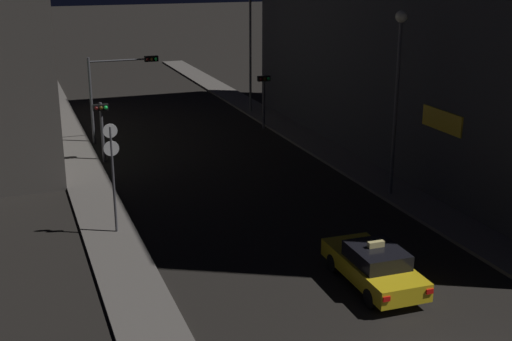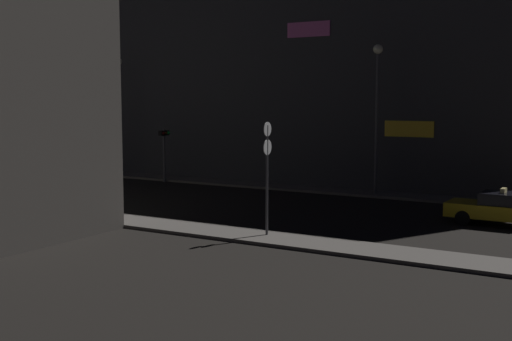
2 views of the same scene
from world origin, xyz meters
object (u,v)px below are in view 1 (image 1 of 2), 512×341
Objects in this scene: taxi at (374,265)px; traffic_light_overhead at (117,80)px; traffic_light_left_kerb at (101,119)px; traffic_light_right_kerb at (264,90)px; street_lamp_far_block at (250,36)px; sign_pole_left at (113,168)px; street_lamp_near_block at (398,71)px.

taxi is 0.89× the size of traffic_light_overhead.
traffic_light_right_kerb reaches higher than traffic_light_left_kerb.
taxi is at bearing -101.05° from street_lamp_far_block.
traffic_light_left_kerb is 10.41m from sign_pole_left.
traffic_light_left_kerb is at bearing -159.56° from traffic_light_right_kerb.
traffic_light_left_kerb is 0.40× the size of street_lamp_far_block.
street_lamp_near_block is at bearing 0.88° from sign_pole_left.
street_lamp_near_block is at bearing 55.39° from taxi.
traffic_light_left_kerb is 11.45m from traffic_light_right_kerb.
traffic_light_left_kerb is 0.74× the size of sign_pole_left.
sign_pole_left is (-11.75, -14.36, 0.27)m from traffic_light_right_kerb.
taxi is 22.26m from traffic_light_right_kerb.
traffic_light_right_kerb is (10.73, 4.00, 0.16)m from traffic_light_left_kerb.
traffic_light_right_kerb is (4.42, 21.75, 1.77)m from taxi.
street_lamp_near_block is 18.57m from street_lamp_far_block.
street_lamp_far_block is at bearing 78.95° from taxi.
traffic_light_overhead reaches higher than traffic_light_right_kerb.
traffic_light_right_kerb is 5.30m from street_lamp_far_block.
sign_pole_left is (-1.02, -10.36, 0.43)m from traffic_light_left_kerb.
sign_pole_left is at bearing 134.77° from taxi.
sign_pole_left is 0.53× the size of street_lamp_near_block.
sign_pole_left is 0.54× the size of street_lamp_far_block.
traffic_light_overhead is 0.61× the size of street_lamp_near_block.
sign_pole_left is (-7.33, 7.39, 2.04)m from taxi.
taxi is 1.29× the size of traffic_light_right_kerb.
traffic_light_left_kerb is 15.76m from street_lamp_near_block.
taxi is 0.55× the size of street_lamp_near_block.
traffic_light_right_kerb is 0.43× the size of street_lamp_far_block.
traffic_light_left_kerb is at bearing 84.38° from sign_pole_left.
traffic_light_overhead is at bearing 102.28° from taxi.
traffic_light_overhead is at bearing 79.73° from sign_pole_left.
street_lamp_near_block reaches higher than street_lamp_far_block.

